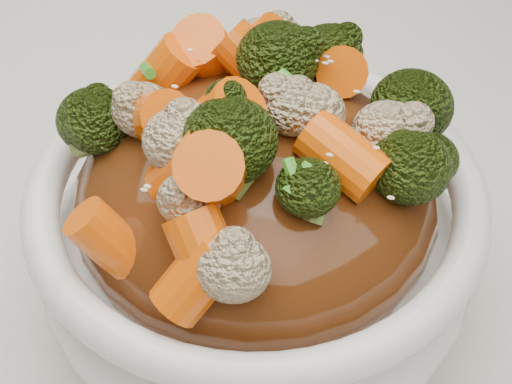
% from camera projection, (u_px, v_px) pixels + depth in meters
% --- Properties ---
extents(bowl, '(0.26, 0.26, 0.08)m').
position_uv_depth(bowl, '(256.00, 238.00, 0.36)').
color(bowl, white).
rests_on(bowl, tablecloth).
extents(sauce_base, '(0.21, 0.21, 0.09)m').
position_uv_depth(sauce_base, '(256.00, 196.00, 0.34)').
color(sauce_base, '#4F250D').
rests_on(sauce_base, bowl).
extents(carrots, '(0.21, 0.21, 0.05)m').
position_uv_depth(carrots, '(256.00, 92.00, 0.30)').
color(carrots, '#F76008').
rests_on(carrots, sauce_base).
extents(broccoli, '(0.21, 0.21, 0.04)m').
position_uv_depth(broccoli, '(256.00, 94.00, 0.30)').
color(broccoli, black).
rests_on(broccoli, sauce_base).
extents(cauliflower, '(0.21, 0.21, 0.03)m').
position_uv_depth(cauliflower, '(256.00, 97.00, 0.31)').
color(cauliflower, beige).
rests_on(cauliflower, sauce_base).
extents(scallions, '(0.16, 0.16, 0.02)m').
position_uv_depth(scallions, '(256.00, 90.00, 0.30)').
color(scallions, '#388A20').
rests_on(scallions, sauce_base).
extents(sesame_seeds, '(0.19, 0.19, 0.01)m').
position_uv_depth(sesame_seeds, '(256.00, 90.00, 0.30)').
color(sesame_seeds, beige).
rests_on(sesame_seeds, sauce_base).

